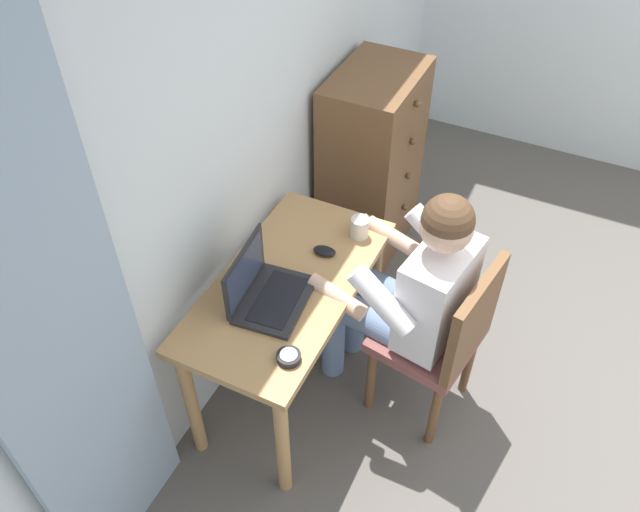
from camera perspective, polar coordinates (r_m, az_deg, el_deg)
name	(u,v)px	position (r m, az deg, el deg)	size (l,w,h in m)	color
wall_back	(254,103)	(2.70, -5.88, 13.43)	(4.80, 0.05, 2.50)	silver
curtain_panel	(64,351)	(2.04, -21.84, -7.90)	(0.56, 0.03, 2.22)	#8EA3B7
desk	(288,302)	(2.71, -2.83, -4.10)	(1.06, 0.54, 0.72)	tan
dresser	(371,166)	(3.53, 4.60, 8.04)	(0.60, 0.43, 1.09)	brown
chair	(443,336)	(2.75, 10.90, -7.02)	(0.48, 0.46, 0.90)	brown
person_seated	(408,289)	(2.66, 7.89, -2.89)	(0.59, 0.63, 1.22)	#6B84AD
laptop	(265,290)	(2.52, -4.93, -3.04)	(0.36, 0.28, 0.24)	#232326
computer_mouse	(324,251)	(2.72, 0.40, 0.44)	(0.06, 0.10, 0.03)	black
desk_clock	(289,357)	(2.35, -2.80, -8.97)	(0.09, 0.09, 0.03)	black
coffee_mug	(360,227)	(2.79, 3.59, 2.59)	(0.12, 0.08, 0.09)	silver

